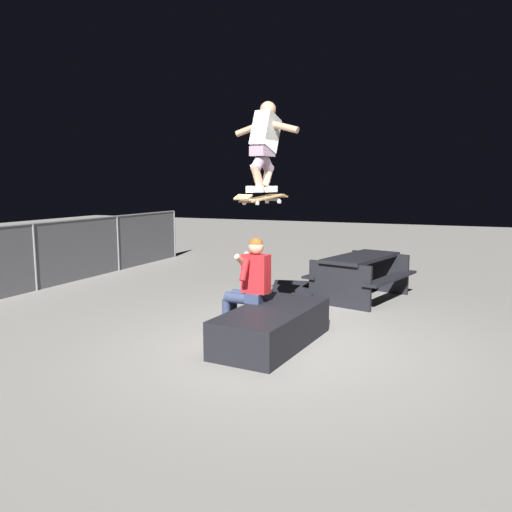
{
  "coord_description": "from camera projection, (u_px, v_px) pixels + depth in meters",
  "views": [
    {
      "loc": [
        -5.65,
        -2.04,
        1.96
      ],
      "look_at": [
        0.22,
        0.45,
        1.05
      ],
      "focal_mm": 35.2,
      "sensor_mm": 36.0,
      "label": 1
    }
  ],
  "objects": [
    {
      "name": "skateboard",
      "position": [
        262.0,
        198.0,
        6.26
      ],
      "size": [
        1.04,
        0.34,
        0.13
      ],
      "color": "#AD8451"
    },
    {
      "name": "ledge_box_main",
      "position": [
        272.0,
        327.0,
        6.17
      ],
      "size": [
        1.87,
        0.98,
        0.45
      ],
      "primitive_type": "cube",
      "rotation": [
        0.0,
        0.0,
        -0.09
      ],
      "color": "black",
      "rests_on": "ground"
    },
    {
      "name": "ground_plane",
      "position": [
        282.0,
        344.0,
        6.21
      ],
      "size": [
        40.0,
        40.0,
        0.0
      ],
      "primitive_type": "plane",
      "color": "gray"
    },
    {
      "name": "picnic_table_back",
      "position": [
        361.0,
        270.0,
        8.63
      ],
      "size": [
        1.98,
        1.73,
        0.75
      ],
      "color": "black",
      "rests_on": "ground"
    },
    {
      "name": "skater_airborne",
      "position": [
        265.0,
        142.0,
        6.21
      ],
      "size": [
        0.63,
        0.89,
        1.12
      ],
      "color": "white"
    },
    {
      "name": "person_sitting_on_ledge",
      "position": [
        249.0,
        282.0,
        6.54
      ],
      "size": [
        0.6,
        0.77,
        1.28
      ],
      "color": "#2D3856",
      "rests_on": "ground"
    },
    {
      "name": "kicker_ramp",
      "position": [
        291.0,
        299.0,
        8.37
      ],
      "size": [
        1.27,
        0.94,
        0.37
      ],
      "color": "black",
      "rests_on": "ground"
    }
  ]
}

